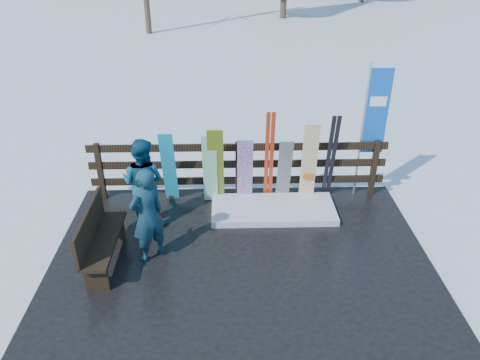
{
  "coord_description": "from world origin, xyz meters",
  "views": [
    {
      "loc": [
        -0.17,
        -5.66,
        4.78
      ],
      "look_at": [
        0.01,
        1.0,
        1.1
      ],
      "focal_mm": 35.0,
      "sensor_mm": 36.0,
      "label": 1
    }
  ],
  "objects_px": {
    "snowboard_4": "(284,171)",
    "snowboard_5": "(309,163)",
    "snowboard_0": "(169,168)",
    "person_back": "(143,183)",
    "snowboard_1": "(210,169)",
    "snowboard_2": "(216,166)",
    "person_front": "(148,215)",
    "bench": "(98,237)",
    "snowboard_3": "(245,171)",
    "rental_flag": "(373,117)"
  },
  "relations": [
    {
      "from": "snowboard_4",
      "to": "snowboard_5",
      "type": "bearing_deg",
      "value": -0.0
    },
    {
      "from": "snowboard_0",
      "to": "person_back",
      "type": "relative_size",
      "value": 0.97
    },
    {
      "from": "snowboard_1",
      "to": "person_back",
      "type": "bearing_deg",
      "value": -150.36
    },
    {
      "from": "snowboard_0",
      "to": "snowboard_2",
      "type": "bearing_deg",
      "value": 0.0
    },
    {
      "from": "person_front",
      "to": "bench",
      "type": "bearing_deg",
      "value": -29.11
    },
    {
      "from": "snowboard_0",
      "to": "snowboard_3",
      "type": "distance_m",
      "value": 1.4
    },
    {
      "from": "person_back",
      "to": "snowboard_2",
      "type": "bearing_deg",
      "value": -134.26
    },
    {
      "from": "snowboard_4",
      "to": "snowboard_5",
      "type": "xyz_separation_m",
      "value": [
        0.45,
        -0.0,
        0.14
      ]
    },
    {
      "from": "snowboard_0",
      "to": "snowboard_4",
      "type": "distance_m",
      "value": 2.13
    },
    {
      "from": "snowboard_5",
      "to": "snowboard_1",
      "type": "bearing_deg",
      "value": 180.0
    },
    {
      "from": "snowboard_1",
      "to": "person_back",
      "type": "xyz_separation_m",
      "value": [
        -1.11,
        -0.63,
        0.09
      ]
    },
    {
      "from": "snowboard_1",
      "to": "bench",
      "type": "bearing_deg",
      "value": -132.61
    },
    {
      "from": "snowboard_2",
      "to": "snowboard_5",
      "type": "height_order",
      "value": "snowboard_5"
    },
    {
      "from": "snowboard_1",
      "to": "snowboard_3",
      "type": "height_order",
      "value": "snowboard_1"
    },
    {
      "from": "snowboard_2",
      "to": "person_back",
      "type": "height_order",
      "value": "person_back"
    },
    {
      "from": "snowboard_1",
      "to": "person_back",
      "type": "height_order",
      "value": "person_back"
    },
    {
      "from": "bench",
      "to": "rental_flag",
      "type": "height_order",
      "value": "rental_flag"
    },
    {
      "from": "snowboard_5",
      "to": "rental_flag",
      "type": "xyz_separation_m",
      "value": [
        1.15,
        0.27,
        0.8
      ]
    },
    {
      "from": "snowboard_3",
      "to": "bench",
      "type": "bearing_deg",
      "value": -142.0
    },
    {
      "from": "rental_flag",
      "to": "person_back",
      "type": "bearing_deg",
      "value": -167.54
    },
    {
      "from": "snowboard_3",
      "to": "snowboard_1",
      "type": "bearing_deg",
      "value": 180.0
    },
    {
      "from": "snowboard_0",
      "to": "snowboard_5",
      "type": "relative_size",
      "value": 0.96
    },
    {
      "from": "snowboard_2",
      "to": "snowboard_4",
      "type": "bearing_deg",
      "value": 0.0
    },
    {
      "from": "bench",
      "to": "snowboard_0",
      "type": "relative_size",
      "value": 0.96
    },
    {
      "from": "snowboard_5",
      "to": "person_back",
      "type": "distance_m",
      "value": 3.01
    },
    {
      "from": "person_front",
      "to": "snowboard_2",
      "type": "bearing_deg",
      "value": -162.81
    },
    {
      "from": "bench",
      "to": "snowboard_5",
      "type": "relative_size",
      "value": 0.92
    },
    {
      "from": "snowboard_2",
      "to": "snowboard_0",
      "type": "bearing_deg",
      "value": -180.0
    },
    {
      "from": "bench",
      "to": "person_back",
      "type": "relative_size",
      "value": 0.93
    },
    {
      "from": "bench",
      "to": "snowboard_3",
      "type": "xyz_separation_m",
      "value": [
        2.29,
        1.79,
        0.16
      ]
    },
    {
      "from": "snowboard_3",
      "to": "snowboard_0",
      "type": "bearing_deg",
      "value": -180.0
    },
    {
      "from": "snowboard_5",
      "to": "person_front",
      "type": "bearing_deg",
      "value": -149.1
    },
    {
      "from": "bench",
      "to": "snowboard_4",
      "type": "xyz_separation_m",
      "value": [
        3.02,
        1.79,
        0.15
      ]
    },
    {
      "from": "bench",
      "to": "snowboard_4",
      "type": "distance_m",
      "value": 3.51
    },
    {
      "from": "bench",
      "to": "snowboard_2",
      "type": "distance_m",
      "value": 2.52
    },
    {
      "from": "snowboard_1",
      "to": "snowboard_2",
      "type": "height_order",
      "value": "snowboard_2"
    },
    {
      "from": "person_front",
      "to": "person_back",
      "type": "xyz_separation_m",
      "value": [
        -0.21,
        1.0,
        0.02
      ]
    },
    {
      "from": "bench",
      "to": "snowboard_5",
      "type": "distance_m",
      "value": 3.92
    },
    {
      "from": "snowboard_4",
      "to": "person_back",
      "type": "xyz_separation_m",
      "value": [
        -2.49,
        -0.63,
        0.14
      ]
    },
    {
      "from": "snowboard_0",
      "to": "snowboard_3",
      "type": "xyz_separation_m",
      "value": [
        1.4,
        0.0,
        -0.09
      ]
    },
    {
      "from": "person_front",
      "to": "person_back",
      "type": "relative_size",
      "value": 0.98
    },
    {
      "from": "snowboard_4",
      "to": "rental_flag",
      "type": "bearing_deg",
      "value": 9.56
    },
    {
      "from": "bench",
      "to": "snowboard_1",
      "type": "relative_size",
      "value": 1.05
    },
    {
      "from": "snowboard_4",
      "to": "rental_flag",
      "type": "height_order",
      "value": "rental_flag"
    },
    {
      "from": "snowboard_5",
      "to": "person_front",
      "type": "xyz_separation_m",
      "value": [
        -2.73,
        -1.63,
        -0.02
      ]
    },
    {
      "from": "snowboard_1",
      "to": "person_back",
      "type": "distance_m",
      "value": 1.29
    },
    {
      "from": "snowboard_4",
      "to": "rental_flag",
      "type": "distance_m",
      "value": 1.88
    },
    {
      "from": "snowboard_0",
      "to": "snowboard_1",
      "type": "relative_size",
      "value": 1.09
    },
    {
      "from": "snowboard_5",
      "to": "rental_flag",
      "type": "distance_m",
      "value": 1.43
    },
    {
      "from": "snowboard_3",
      "to": "person_back",
      "type": "relative_size",
      "value": 0.85
    }
  ]
}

